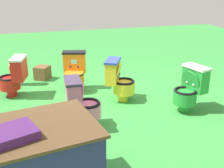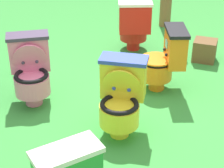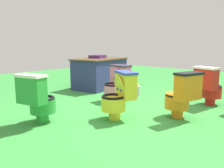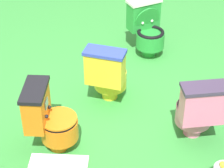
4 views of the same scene
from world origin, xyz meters
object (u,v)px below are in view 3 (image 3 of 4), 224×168
Objects in this scene: lemon_bucket at (135,91)px; toilet_yellow at (119,95)px; toilet_pink at (117,83)px; toilet_green at (38,98)px; toilet_red at (209,86)px; vendor_table at (100,73)px; toilet_orange at (182,95)px.

toilet_yellow is at bearing -151.47° from lemon_bucket.
toilet_yellow is 1.09m from toilet_pink.
toilet_green is 1.75m from toilet_pink.
toilet_red reaches higher than lemon_bucket.
toilet_green is 2.63× the size of lemon_bucket.
vendor_table reaches higher than toilet_yellow.
toilet_pink is at bearing -133.00° from toilet_red.
toilet_yellow is 1.00× the size of toilet_orange.
toilet_orange is (0.65, -0.69, -0.00)m from toilet_yellow.
toilet_yellow is 1.87m from toilet_red.
toilet_orange is at bearing -109.50° from toilet_yellow.
vendor_table is (-0.11, 2.78, 0.02)m from toilet_red.
toilet_pink is 1.56m from vendor_table.
toilet_red is at bearing 47.06° from toilet_green.
toilet_green is (-1.61, 1.39, 0.00)m from toilet_orange.
toilet_pink is at bearing 76.34° from toilet_green.
vendor_table is at bearing 83.04° from lemon_bucket.
toilet_orange is at bearing -118.46° from lemon_bucket.
vendor_table is at bearing -28.40° from toilet_pink.
toilet_pink is 0.72m from lemon_bucket.
lemon_bucket is at bearing -155.59° from toilet_red.
vendor_table is at bearing 102.69° from toilet_green.
lemon_bucket is at bearing -83.21° from toilet_pink.
toilet_green is at bearing 153.25° from toilet_orange.
toilet_orange is at bearing -76.07° from toilet_red.
toilet_red and toilet_pink have the same top height.
toilet_orange and toilet_green have the same top height.
toilet_pink is at bearing -121.96° from vendor_table.
toilet_yellow is at bearing 137.28° from toilet_pink.
vendor_table reaches higher than toilet_green.
toilet_green is at bearing 95.39° from toilet_pink.
toilet_orange is at bearing -109.15° from vendor_table.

